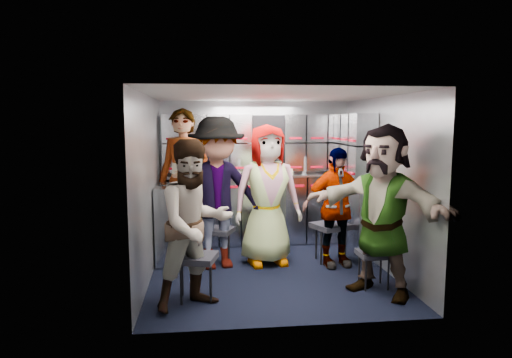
{
  "coord_description": "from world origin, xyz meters",
  "views": [
    {
      "loc": [
        -0.77,
        -5.28,
        1.8
      ],
      "look_at": [
        -0.12,
        0.35,
        1.08
      ],
      "focal_mm": 32.0,
      "sensor_mm": 36.0,
      "label": 1
    }
  ],
  "objects": [
    {
      "name": "cart_bank_left",
      "position": [
        -1.19,
        0.56,
        0.49
      ],
      "size": [
        0.38,
        0.76,
        0.99
      ],
      "primitive_type": "cube",
      "color": "#9398A2",
      "rests_on": "ground"
    },
    {
      "name": "cart_bank_back",
      "position": [
        0.0,
        1.29,
        0.49
      ],
      "size": [
        2.68,
        0.38,
        0.99
      ],
      "primitive_type": "cube",
      "color": "#9398A2",
      "rests_on": "ground"
    },
    {
      "name": "ceiling",
      "position": [
        0.0,
        0.0,
        2.1
      ],
      "size": [
        2.8,
        3.0,
        0.02
      ],
      "primitive_type": "cube",
      "color": "silver",
      "rests_on": "wall_back"
    },
    {
      "name": "wall_right",
      "position": [
        1.4,
        0.0,
        1.05
      ],
      "size": [
        0.04,
        3.0,
        2.1
      ],
      "primitive_type": "cube",
      "color": "gray",
      "rests_on": "ground"
    },
    {
      "name": "attendant_standing",
      "position": [
        -1.05,
        0.95,
        0.99
      ],
      "size": [
        0.85,
        0.72,
        1.98
      ],
      "primitive_type": "imported",
      "rotation": [
        0.0,
        0.0,
        -0.41
      ],
      "color": "black",
      "rests_on": "ground"
    },
    {
      "name": "jump_seat_near_right",
      "position": [
        1.05,
        -0.66,
        0.35
      ],
      "size": [
        0.34,
        0.32,
        0.4
      ],
      "rotation": [
        0.0,
        0.0,
        0.0
      ],
      "color": "black",
      "rests_on": "ground"
    },
    {
      "name": "jump_seat_near_left",
      "position": [
        -0.87,
        -0.78,
        0.41
      ],
      "size": [
        0.48,
        0.46,
        0.47
      ],
      "rotation": [
        0.0,
        0.0,
        -0.26
      ],
      "color": "black",
      "rests_on": "ground"
    },
    {
      "name": "attendant_arc_b",
      "position": [
        -0.61,
        0.25,
        0.93
      ],
      "size": [
        1.3,
        0.88,
        1.86
      ],
      "primitive_type": "imported",
      "rotation": [
        0.0,
        0.0,
        0.17
      ],
      "color": "black",
      "rests_on": "ground"
    },
    {
      "name": "attendant_arc_a",
      "position": [
        -0.87,
        -0.96,
        0.82
      ],
      "size": [
        0.99,
        0.92,
        1.64
      ],
      "primitive_type": "imported",
      "rotation": [
        0.0,
        0.0,
        0.49
      ],
      "color": "black",
      "rests_on": "ground"
    },
    {
      "name": "coffee_niche",
      "position": [
        0.18,
        1.41,
        1.47
      ],
      "size": [
        0.46,
        0.16,
        0.84
      ],
      "primitive_type": null,
      "color": "black",
      "rests_on": "wall_back"
    },
    {
      "name": "attendant_arc_c",
      "position": [
        0.02,
        0.33,
        0.88
      ],
      "size": [
        0.93,
        0.68,
        1.77
      ],
      "primitive_type": "imported",
      "rotation": [
        0.0,
        0.0,
        0.14
      ],
      "color": "black",
      "rests_on": "ground"
    },
    {
      "name": "attendant_arc_e",
      "position": [
        1.05,
        -0.84,
        0.89
      ],
      "size": [
        1.48,
        1.59,
        1.78
      ],
      "primitive_type": "imported",
      "rotation": [
        0.0,
        0.0,
        -0.85
      ],
      "color": "black",
      "rests_on": "ground"
    },
    {
      "name": "attendant_arc_d",
      "position": [
        0.84,
        0.13,
        0.74
      ],
      "size": [
        0.92,
        0.5,
        1.49
      ],
      "primitive_type": "imported",
      "rotation": [
        0.0,
        0.0,
        0.16
      ],
      "color": "black",
      "rests_on": "ground"
    },
    {
      "name": "cup_right",
      "position": [
        0.49,
        1.23,
        1.07
      ],
      "size": [
        0.07,
        0.07,
        0.09
      ],
      "primitive_type": "cylinder",
      "color": "beige",
      "rests_on": "counter"
    },
    {
      "name": "right_cabinet",
      "position": [
        1.25,
        0.6,
        0.5
      ],
      "size": [
        0.28,
        1.2,
        1.0
      ],
      "primitive_type": "cube",
      "color": "#9398A2",
      "rests_on": "ground"
    },
    {
      "name": "bottle_mid",
      "position": [
        -0.27,
        1.24,
        1.15
      ],
      "size": [
        0.07,
        0.07,
        0.24
      ],
      "primitive_type": "cylinder",
      "color": "white",
      "rests_on": "counter"
    },
    {
      "name": "locker_bank_right",
      "position": [
        1.25,
        0.7,
        1.49
      ],
      "size": [
        0.28,
        1.0,
        0.82
      ],
      "primitive_type": "cube",
      "color": "#9398A2",
      "rests_on": "wall_right"
    },
    {
      "name": "bottle_left",
      "position": [
        -0.54,
        1.24,
        1.15
      ],
      "size": [
        0.07,
        0.07,
        0.23
      ],
      "primitive_type": "cylinder",
      "color": "white",
      "rests_on": "counter"
    },
    {
      "name": "red_latch_strip",
      "position": [
        0.0,
        1.09,
        0.88
      ],
      "size": [
        2.6,
        0.02,
        0.03
      ],
      "primitive_type": "cube",
      "color": "#AE0317",
      "rests_on": "cart_bank_back"
    },
    {
      "name": "wall_back",
      "position": [
        0.0,
        1.5,
        1.05
      ],
      "size": [
        2.8,
        0.04,
        2.1
      ],
      "primitive_type": "cube",
      "color": "gray",
      "rests_on": "ground"
    },
    {
      "name": "locker_bank_back",
      "position": [
        0.0,
        1.35,
        1.49
      ],
      "size": [
        2.68,
        0.28,
        0.82
      ],
      "primitive_type": "cube",
      "color": "#9398A2",
      "rests_on": "wall_back"
    },
    {
      "name": "floor",
      "position": [
        0.0,
        0.0,
        0.0
      ],
      "size": [
        3.0,
        3.0,
        0.0
      ],
      "primitive_type": "plane",
      "color": "black",
      "rests_on": "ground"
    },
    {
      "name": "bottle_right",
      "position": [
        0.69,
        1.24,
        1.16
      ],
      "size": [
        0.07,
        0.07,
        0.26
      ],
      "primitive_type": "cylinder",
      "color": "white",
      "rests_on": "counter"
    },
    {
      "name": "counter",
      "position": [
        0.0,
        1.29,
        1.01
      ],
      "size": [
        2.68,
        0.42,
        0.03
      ],
      "primitive_type": "cube",
      "color": "#B2B5BA",
      "rests_on": "cart_bank_back"
    },
    {
      "name": "cup_left",
      "position": [
        -0.77,
        1.23,
        1.08
      ],
      "size": [
        0.07,
        0.07,
        0.09
      ],
      "primitive_type": "cylinder",
      "color": "beige",
      "rests_on": "counter"
    },
    {
      "name": "wall_left",
      "position": [
        -1.4,
        0.0,
        1.05
      ],
      "size": [
        0.04,
        3.0,
        2.1
      ],
      "primitive_type": "cube",
      "color": "gray",
      "rests_on": "ground"
    },
    {
      "name": "jump_seat_center",
      "position": [
        0.02,
        0.51,
        0.43
      ],
      "size": [
        0.53,
        0.52,
        0.49
      ],
      "rotation": [
        0.0,
        0.0,
        -0.39
      ],
      "color": "black",
      "rests_on": "ground"
    },
    {
      "name": "jump_seat_mid_right",
      "position": [
        0.84,
        0.31,
        0.44
      ],
      "size": [
        0.54,
        0.52,
        0.5
      ],
      "rotation": [
        0.0,
        0.0,
        0.37
      ],
      "color": "black",
      "rests_on": "ground"
    },
    {
      "name": "jump_seat_mid_left",
      "position": [
        -0.61,
        0.43,
        0.4
      ],
      "size": [
        0.49,
        0.48,
        0.45
      ],
      "rotation": [
        0.0,
        0.0,
        -0.39
      ],
      "color": "black",
      "rests_on": "ground"
    }
  ]
}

